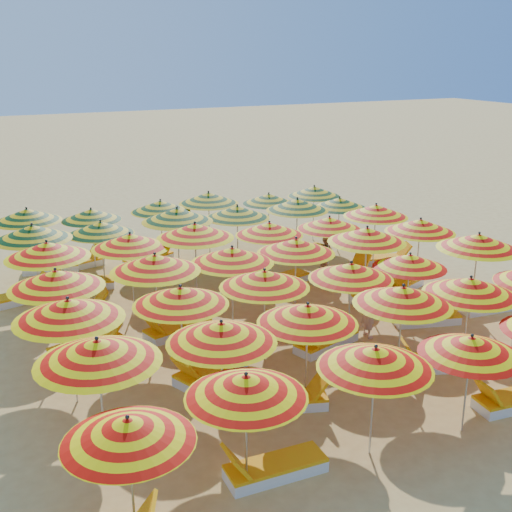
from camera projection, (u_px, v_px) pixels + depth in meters
name	position (u px, v px, depth m)	size (l,w,h in m)	color
ground	(264.00, 319.00, 16.84)	(120.00, 120.00, 0.00)	#DBB561
umbrella_0	(128.00, 430.00, 8.81)	(2.04, 2.04, 2.01)	silver
umbrella_1	(246.00, 386.00, 9.87)	(2.49, 2.49, 2.06)	silver
umbrella_2	(375.00, 358.00, 10.70)	(2.17, 2.17, 2.10)	silver
umbrella_3	(471.00, 346.00, 11.40)	(2.17, 2.17, 1.97)	silver
umbrella_6	(98.00, 351.00, 10.62)	(2.38, 2.38, 2.26)	silver
umbrella_7	(221.00, 333.00, 11.54)	(2.42, 2.42, 2.15)	silver
umbrella_8	(308.00, 314.00, 12.44)	(2.10, 2.10, 2.11)	silver
umbrella_9	(403.00, 296.00, 13.20)	(2.21, 2.21, 2.19)	silver
umbrella_10	(470.00, 286.00, 13.81)	(2.10, 2.10, 2.15)	silver
umbrella_12	(69.00, 310.00, 12.29)	(2.61, 2.61, 2.27)	silver
umbrella_13	(181.00, 296.00, 13.27)	(2.54, 2.54, 2.14)	silver
umbrella_14	(264.00, 279.00, 14.22)	(2.35, 2.35, 2.16)	silver
umbrella_15	(351.00, 271.00, 14.85)	(2.12, 2.12, 2.11)	silver
umbrella_16	(410.00, 261.00, 15.98)	(2.27, 2.27, 1.96)	silver
umbrella_17	(478.00, 242.00, 16.67)	(2.25, 2.25, 2.26)	silver
umbrella_18	(56.00, 279.00, 14.02)	(2.63, 2.63, 2.24)	silver
umbrella_19	(155.00, 263.00, 14.98)	(2.54, 2.54, 2.27)	silver
umbrella_20	(232.00, 255.00, 15.73)	(2.24, 2.24, 2.20)	silver
umbrella_21	(296.00, 246.00, 16.57)	(2.35, 2.35, 2.17)	silver
umbrella_22	(367.00, 235.00, 17.28)	(2.60, 2.60, 2.26)	silver
umbrella_23	(420.00, 226.00, 18.51)	(2.59, 2.59, 2.16)	silver
umbrella_24	(47.00, 250.00, 16.02)	(2.82, 2.82, 2.25)	silver
umbrella_25	(130.00, 241.00, 16.92)	(2.08, 2.08, 2.19)	silver
umbrella_26	(195.00, 231.00, 17.58)	(2.72, 2.72, 2.28)	silver
umbrella_27	(269.00, 229.00, 18.42)	(2.15, 2.15, 2.09)	silver
umbrella_28	(329.00, 223.00, 19.14)	(2.04, 2.04, 2.05)	silver
umbrella_29	(376.00, 211.00, 20.21)	(2.41, 2.41, 2.16)	silver
umbrella_30	(33.00, 232.00, 17.57)	(2.51, 2.51, 2.24)	silver
umbrella_31	(101.00, 228.00, 18.60)	(2.59, 2.59, 2.06)	silver
umbrella_32	(177.00, 215.00, 19.24)	(2.81, 2.81, 2.29)	silver
umbrella_33	(237.00, 212.00, 20.07)	(2.43, 2.43, 2.16)	silver
umbrella_34	(297.00, 205.00, 20.97)	(2.64, 2.64, 2.17)	silver
umbrella_35	(339.00, 203.00, 21.98)	(2.07, 2.07, 1.98)	silver
umbrella_36	(27.00, 215.00, 19.57)	(2.53, 2.53, 2.19)	silver
umbrella_37	(91.00, 215.00, 20.29)	(2.04, 2.04, 2.01)	silver
umbrella_38	(161.00, 206.00, 21.08)	(2.57, 2.57, 2.09)	silver
umbrella_39	(209.00, 198.00, 21.87)	(2.44, 2.44, 2.18)	silver
umbrella_40	(269.00, 199.00, 22.68)	(1.96, 1.96, 1.95)	silver
umbrella_41	(314.00, 191.00, 23.39)	(2.47, 2.47, 2.06)	silver
lounger_1	(273.00, 468.00, 10.62)	(1.75, 0.62, 0.69)	white
lounger_3	(286.00, 400.00, 12.67)	(1.83, 1.07, 0.69)	white
lounger_4	(438.00, 362.00, 14.20)	(1.82, 1.18, 0.69)	white
lounger_6	(209.00, 371.00, 13.82)	(1.82, 1.18, 0.69)	white
lounger_7	(325.00, 342.00, 15.20)	(1.83, 1.07, 0.69)	white
lounger_8	(428.00, 317.00, 16.57)	(1.82, 1.02, 0.69)	white
lounger_9	(491.00, 305.00, 17.40)	(1.77, 0.72, 0.69)	white
lounger_10	(88.00, 345.00, 15.02)	(1.83, 1.04, 0.69)	white
lounger_11	(176.00, 329.00, 15.90)	(1.82, 1.03, 0.69)	white
lounger_12	(381.00, 295.00, 18.09)	(1.77, 0.71, 0.69)	white
lounger_13	(400.00, 286.00, 18.79)	(1.82, 1.17, 0.69)	white
lounger_14	(77.00, 311.00, 16.96)	(1.75, 0.65, 0.69)	white
lounger_15	(281.00, 280.00, 19.28)	(1.82, 0.97, 0.69)	white
lounger_16	(347.00, 274.00, 19.74)	(1.83, 1.05, 0.69)	white
lounger_17	(384.00, 259.00, 21.15)	(1.83, 1.13, 0.69)	white
lounger_18	(21.00, 297.00, 17.94)	(1.82, 0.98, 0.69)	white
lounger_19	(84.00, 283.00, 19.02)	(1.82, 1.01, 0.69)	white
lounger_20	(306.00, 252.00, 21.90)	(1.82, 1.17, 0.69)	white
lounger_21	(53.00, 267.00, 20.42)	(1.81, 0.89, 0.69)	white
lounger_22	(78.00, 263.00, 20.75)	(1.82, 1.03, 0.69)	white
lounger_23	(150.00, 258.00, 21.24)	(1.82, 1.20, 0.69)	white
beachgoer_a	(369.00, 311.00, 15.62)	(0.49, 0.32, 1.35)	#DE9B7D
beachgoer_b	(326.00, 255.00, 19.89)	(0.65, 0.50, 1.33)	tan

